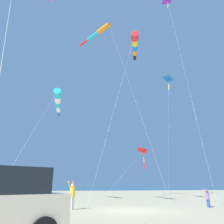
% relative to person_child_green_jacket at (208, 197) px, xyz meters
% --- Properties ---
extents(ground_plane, '(600.00, 600.00, 0.00)m').
position_rel_person_child_green_jacket_xyz_m(ground_plane, '(0.58, -5.35, -0.64)').
color(ground_plane, '#C6B58C').
extents(ocean_water_strip, '(240.00, 600.00, 0.01)m').
position_rel_person_child_green_jacket_xyz_m(ocean_water_strip, '(-164.42, -5.35, -0.63)').
color(ocean_water_strip, '#285B7A').
rests_on(ocean_water_strip, ground_plane).
extents(person_child_green_jacket, '(0.38, 0.31, 1.17)m').
position_rel_person_child_green_jacket_xyz_m(person_child_green_jacket, '(0.00, 0.00, 0.00)').
color(person_child_green_jacket, '#335199').
rests_on(person_child_green_jacket, ground_plane).
extents(person_child_grey_jacket, '(0.58, 0.54, 1.62)m').
position_rel_person_child_green_jacket_xyz_m(person_child_grey_jacket, '(-0.53, -8.73, 0.24)').
color(person_child_grey_jacket, silver).
rests_on(person_child_grey_jacket, ground_plane).
extents(kite_delta_teal_far_right, '(12.74, 8.55, 6.11)m').
position_rel_person_child_green_jacket_xyz_m(kite_delta_teal_far_right, '(-13.55, 0.73, 5.00)').
color(kite_delta_teal_far_right, red).
rests_on(kite_delta_teal_far_right, ground_plane).
extents(kite_windsock_purple_drifting, '(6.35, 5.52, 14.94)m').
position_rel_person_child_green_jacket_xyz_m(kite_windsock_purple_drifting, '(-3.60, -3.35, 13.81)').
color(kite_windsock_purple_drifting, red).
rests_on(kite_windsock_purple_drifting, ground_plane).
extents(kite_windsock_rainbow_low_near, '(11.86, 6.54, 20.40)m').
position_rel_person_child_green_jacket_xyz_m(kite_windsock_rainbow_low_near, '(-9.89, -6.09, 19.47)').
color(kite_windsock_rainbow_low_near, orange).
rests_on(kite_windsock_rainbow_low_near, ground_plane).
extents(kite_delta_magenta_far_left, '(12.80, 8.11, 17.11)m').
position_rel_person_child_green_jacket_xyz_m(kite_delta_magenta_far_left, '(-13.81, 5.44, 16.03)').
color(kite_delta_magenta_far_left, blue).
rests_on(kite_delta_magenta_far_left, ground_plane).
extents(kite_windsock_yellow_midlevel, '(14.99, 2.04, 9.97)m').
position_rel_person_child_green_jacket_xyz_m(kite_windsock_yellow_midlevel, '(-6.97, -10.30, 8.58)').
color(kite_windsock_yellow_midlevel, '#1EB7C6').
rests_on(kite_windsock_yellow_midlevel, ground_plane).
extents(kite_delta_blue_topmost, '(6.06, 1.67, 21.97)m').
position_rel_person_child_green_jacket_xyz_m(kite_delta_blue_topmost, '(-4.51, 1.15, 20.96)').
color(kite_delta_blue_topmost, purple).
rests_on(kite_delta_blue_topmost, ground_plane).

